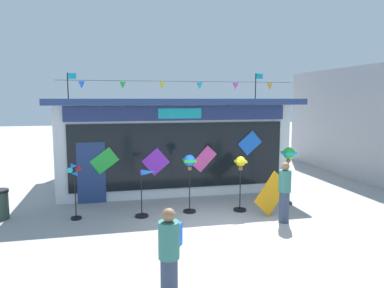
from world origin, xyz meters
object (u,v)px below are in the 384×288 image
object	(u,v)px
wind_spinner_far_left	(75,183)
person_mid_plaza	(169,256)
wind_spinner_center_left	(190,168)
trash_bin	(0,204)
wind_spinner_right	(289,158)
wind_spinner_center_right	(240,172)
person_near_camera	(285,192)
display_kite_on_ground	(272,193)
kite_shop_building	(168,140)
wind_spinner_left	(146,189)

from	to	relation	value
wind_spinner_far_left	person_mid_plaza	world-z (taller)	person_mid_plaza
wind_spinner_center_left	person_mid_plaza	world-z (taller)	wind_spinner_center_left
wind_spinner_center_left	trash_bin	bearing A→B (deg)	174.04
wind_spinner_right	person_mid_plaza	size ratio (longest dim) A/B	1.10
wind_spinner_center_right	trash_bin	bearing A→B (deg)	173.80
wind_spinner_center_left	wind_spinner_right	size ratio (longest dim) A/B	0.94
person_near_camera	wind_spinner_right	bearing A→B (deg)	147.01
person_mid_plaza	wind_spinner_right	bearing A→B (deg)	78.59
wind_spinner_center_right	wind_spinner_center_left	bearing A→B (deg)	172.93
wind_spinner_far_left	person_near_camera	distance (m)	5.83
wind_spinner_right	display_kite_on_ground	distance (m)	1.56
trash_bin	kite_shop_building	bearing A→B (deg)	35.00
person_near_camera	wind_spinner_center_left	bearing A→B (deg)	-124.65
wind_spinner_far_left	wind_spinner_center_left	xyz separation A→B (m)	(3.27, -0.06, 0.28)
kite_shop_building	wind_spinner_far_left	xyz separation A→B (m)	(-3.31, -4.28, -0.65)
person_near_camera	person_mid_plaza	distance (m)	5.10
kite_shop_building	person_near_camera	distance (m)	6.30
kite_shop_building	person_near_camera	size ratio (longest dim) A/B	5.09
wind_spinner_far_left	wind_spinner_center_right	bearing A→B (deg)	-3.00
person_mid_plaza	display_kite_on_ground	size ratio (longest dim) A/B	1.41
wind_spinner_far_left	wind_spinner_right	distance (m)	6.57
wind_spinner_far_left	wind_spinner_right	size ratio (longest dim) A/B	0.87
person_near_camera	person_mid_plaza	size ratio (longest dim) A/B	1.00
wind_spinner_center_right	display_kite_on_ground	xyz separation A→B (m)	(0.79, -0.51, -0.57)
wind_spinner_center_left	display_kite_on_ground	bearing A→B (deg)	-16.87
wind_spinner_center_left	trash_bin	world-z (taller)	wind_spinner_center_left
kite_shop_building	person_mid_plaza	xyz separation A→B (m)	(-1.44, -9.25, -0.83)
wind_spinner_left	trash_bin	xyz separation A→B (m)	(-4.06, 0.68, -0.39)
wind_spinner_left	wind_spinner_center_left	size ratio (longest dim) A/B	0.80
wind_spinner_left	wind_spinner_center_left	bearing A→B (deg)	5.34
person_near_camera	display_kite_on_ground	world-z (taller)	person_near_camera
wind_spinner_center_right	trash_bin	xyz separation A→B (m)	(-6.90, 0.75, -0.77)
person_mid_plaza	display_kite_on_ground	distance (m)	5.63
wind_spinner_far_left	trash_bin	size ratio (longest dim) A/B	1.90
wind_spinner_right	person_near_camera	distance (m)	1.98
wind_spinner_left	person_mid_plaza	distance (m)	4.79
wind_spinner_center_left	display_kite_on_ground	distance (m)	2.53
wind_spinner_center_right	trash_bin	size ratio (longest dim) A/B	1.96
wind_spinner_left	wind_spinner_center_right	distance (m)	2.87
wind_spinner_left	wind_spinner_right	size ratio (longest dim) A/B	0.75
wind_spinner_left	trash_bin	size ratio (longest dim) A/B	1.63
wind_spinner_center_right	person_mid_plaza	xyz separation A→B (m)	(-2.94, -4.72, -0.32)
wind_spinner_center_right	display_kite_on_ground	bearing A→B (deg)	-32.96
display_kite_on_ground	wind_spinner_left	bearing A→B (deg)	170.93
person_mid_plaza	trash_bin	bearing A→B (deg)	157.32
wind_spinner_center_left	person_mid_plaza	xyz separation A→B (m)	(-1.41, -4.91, -0.45)
wind_spinner_far_left	wind_spinner_center_left	bearing A→B (deg)	-1.08
wind_spinner_right	trash_bin	world-z (taller)	wind_spinner_right
wind_spinner_right	display_kite_on_ground	bearing A→B (deg)	-138.04
wind_spinner_center_left	trash_bin	size ratio (longest dim) A/B	2.05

